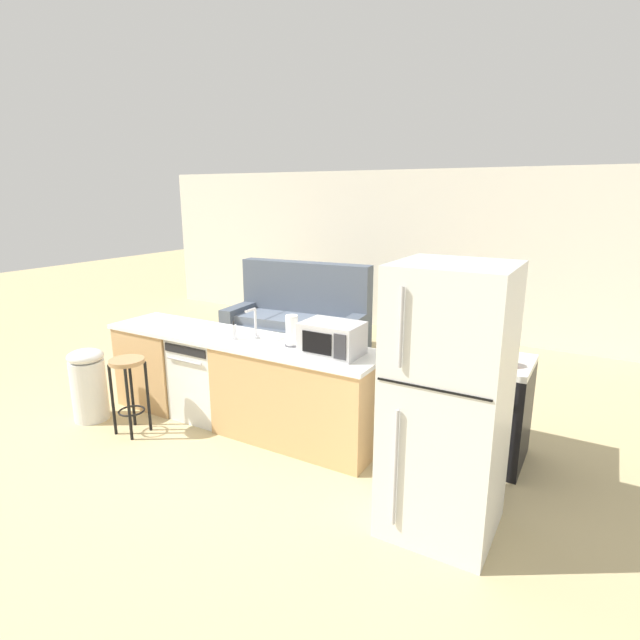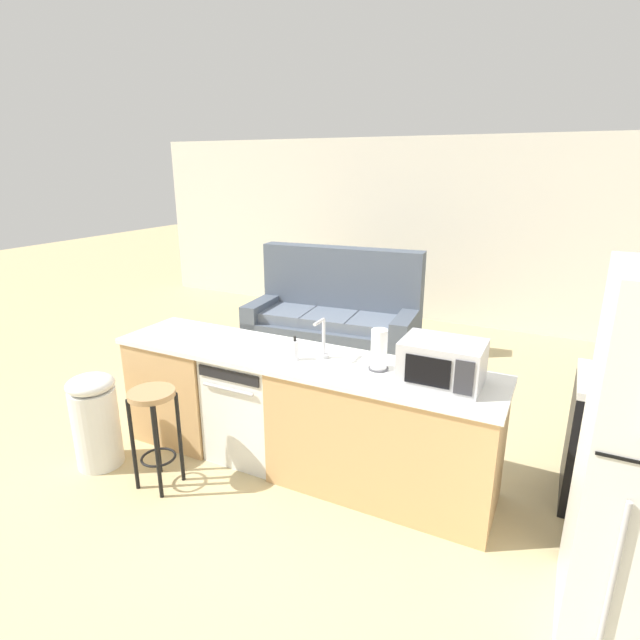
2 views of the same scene
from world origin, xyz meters
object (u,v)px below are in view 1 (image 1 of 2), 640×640
at_px(refrigerator, 447,403).
at_px(paper_towel_roll, 292,331).
at_px(dishwasher, 208,376).
at_px(bar_stool, 128,380).
at_px(trash_bin, 89,384).
at_px(microwave, 332,338).
at_px(kettle, 504,356).
at_px(stove_range, 481,408).
at_px(couch, 299,324).
at_px(soap_bottle, 234,332).

relative_size(refrigerator, paper_towel_roll, 6.49).
height_order(dishwasher, paper_towel_roll, paper_towel_roll).
distance_m(bar_stool, trash_bin, 0.63).
height_order(dishwasher, microwave, microwave).
relative_size(kettle, bar_stool, 0.28).
relative_size(microwave, kettle, 2.44).
distance_m(stove_range, paper_towel_roll, 1.77).
distance_m(dishwasher, trash_bin, 1.19).
bearing_deg(refrigerator, microwave, 154.65).
xyz_separation_m(kettle, couch, (-3.15, 1.90, -0.59)).
bearing_deg(microwave, paper_towel_roll, 175.65).
xyz_separation_m(stove_range, kettle, (0.17, -0.13, 0.53)).
relative_size(trash_bin, couch, 0.36).
distance_m(dishwasher, paper_towel_roll, 1.19).
distance_m(stove_range, soap_bottle, 2.32).
relative_size(stove_range, couch, 0.43).
xyz_separation_m(stove_range, paper_towel_roll, (-1.59, -0.52, 0.59)).
distance_m(stove_range, bar_stool, 3.21).
xyz_separation_m(refrigerator, paper_towel_roll, (-1.59, 0.58, 0.12)).
height_order(kettle, trash_bin, kettle).
height_order(microwave, bar_stool, microwave).
bearing_deg(dishwasher, trash_bin, -145.16).
relative_size(bar_stool, couch, 0.36).
distance_m(paper_towel_roll, bar_stool, 1.63).
distance_m(refrigerator, soap_bottle, 2.23).
height_order(bar_stool, trash_bin, same).
bearing_deg(soap_bottle, kettle, 11.89).
bearing_deg(paper_towel_roll, kettle, 12.56).
xyz_separation_m(stove_range, soap_bottle, (-2.18, -0.62, 0.52)).
xyz_separation_m(stove_range, bar_stool, (-2.97, -1.22, 0.08)).
bearing_deg(couch, stove_range, -30.75).
bearing_deg(bar_stool, trash_bin, -179.25).
bearing_deg(dishwasher, microwave, -0.05).
relative_size(stove_range, refrigerator, 0.49).
bearing_deg(trash_bin, couch, 78.73).
relative_size(stove_range, kettle, 4.39).
relative_size(paper_towel_roll, soap_bottle, 1.60).
bearing_deg(stove_range, refrigerator, -90.01).
bearing_deg(soap_bottle, paper_towel_roll, 9.85).
bearing_deg(microwave, stove_range, 25.41).
bearing_deg(soap_bottle, microwave, 3.89).
bearing_deg(soap_bottle, stove_range, 15.88).
distance_m(microwave, soap_bottle, 1.02).
bearing_deg(kettle, dishwasher, -171.32).
height_order(paper_towel_roll, trash_bin, paper_towel_roll).
distance_m(dishwasher, bar_stool, 0.78).
bearing_deg(paper_towel_roll, trash_bin, -160.33).
xyz_separation_m(microwave, trash_bin, (-2.42, -0.68, -0.66)).
xyz_separation_m(soap_bottle, trash_bin, (-1.40, -0.61, -0.59)).
height_order(dishwasher, soap_bottle, soap_bottle).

